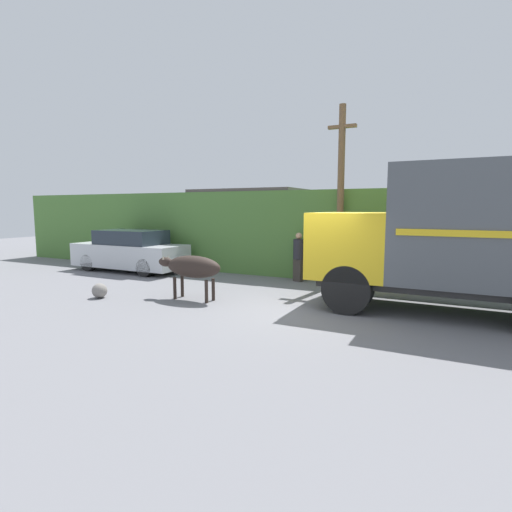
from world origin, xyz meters
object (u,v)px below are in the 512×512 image
Objects in this scene: cargo_truck at (463,235)px; brown_cow at (192,267)px; roadside_rock at (100,291)px; parked_suv at (130,251)px; pedestrian_on_hill at (299,255)px; utility_pole at (341,192)px.

cargo_truck reaches higher than brown_cow.
brown_cow is 4.90× the size of roadside_rock.
parked_suv is (-11.64, 1.50, -1.09)m from cargo_truck.
brown_cow is 2.72m from roadside_rock.
pedestrian_on_hill is at bearing 50.37° from roadside_rock.
cargo_truck is 4.53m from utility_pole.
pedestrian_on_hill is at bearing -171.69° from utility_pole.
utility_pole reaches higher than roadside_rock.
brown_cow is 5.94m from parked_suv.
roadside_rock is at bearing -58.56° from parked_suv.
cargo_truck is 9.40m from roadside_rock.
roadside_rock is at bearing 68.80° from pedestrian_on_hill.
utility_pole is at bearing 143.47° from cargo_truck.
pedestrian_on_hill reaches higher than brown_cow.
parked_suv is (-5.15, 2.96, -0.11)m from brown_cow.
utility_pole is at bearing 42.57° from brown_cow.
roadside_rock is (-5.37, -5.06, -2.78)m from utility_pole.
parked_suv is 8.45m from utility_pole.
brown_cow is 0.35× the size of utility_pole.
pedestrian_on_hill is 6.36m from roadside_rock.
pedestrian_on_hill is (-4.88, 2.41, -0.98)m from cargo_truck.
pedestrian_on_hill is at bearing 153.49° from cargo_truck.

